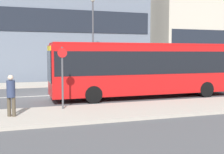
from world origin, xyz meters
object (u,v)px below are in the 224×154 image
at_px(bus_stop_sign, 62,73).
at_px(pedestrian_near_stop, 11,93).
at_px(parked_car_0, 179,77).
at_px(street_lamp, 93,32).
at_px(city_bus, 146,67).

bearing_deg(bus_stop_sign, pedestrian_near_stop, -156.81).
relative_size(parked_car_0, pedestrian_near_stop, 2.65).
relative_size(parked_car_0, street_lamp, 0.62).
distance_m(parked_car_0, street_lamp, 8.52).
height_order(pedestrian_near_stop, street_lamp, street_lamp).
relative_size(pedestrian_near_stop, street_lamp, 0.23).
xyz_separation_m(city_bus, bus_stop_sign, (-5.49, -2.81, -0.10)).
xyz_separation_m(city_bus, parked_car_0, (5.90, 5.91, -1.28)).
height_order(parked_car_0, street_lamp, street_lamp).
bearing_deg(bus_stop_sign, street_lamp, 69.05).
xyz_separation_m(parked_car_0, bus_stop_sign, (-11.40, -8.72, 1.18)).
bearing_deg(parked_car_0, pedestrian_near_stop, -144.64).
xyz_separation_m(city_bus, street_lamp, (-1.36, 7.98, 2.67)).
bearing_deg(city_bus, street_lamp, 102.95).
height_order(city_bus, bus_stop_sign, city_bus).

